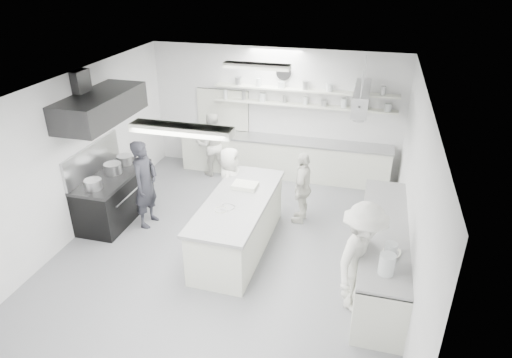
% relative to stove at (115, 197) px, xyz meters
% --- Properties ---
extents(floor, '(6.00, 7.00, 0.02)m').
position_rel_stove_xyz_m(floor, '(2.60, -0.40, -0.46)').
color(floor, gray).
rests_on(floor, ground).
extents(ceiling, '(6.00, 7.00, 0.02)m').
position_rel_stove_xyz_m(ceiling, '(2.60, -0.40, 2.56)').
color(ceiling, white).
rests_on(ceiling, wall_back).
extents(wall_back, '(6.00, 0.04, 3.00)m').
position_rel_stove_xyz_m(wall_back, '(2.60, 3.10, 1.05)').
color(wall_back, silver).
rests_on(wall_back, floor).
extents(wall_front, '(6.00, 0.04, 3.00)m').
position_rel_stove_xyz_m(wall_front, '(2.60, -3.90, 1.05)').
color(wall_front, silver).
rests_on(wall_front, floor).
extents(wall_left, '(0.04, 7.00, 3.00)m').
position_rel_stove_xyz_m(wall_left, '(-0.40, -0.40, 1.05)').
color(wall_left, silver).
rests_on(wall_left, floor).
extents(wall_right, '(0.04, 7.00, 3.00)m').
position_rel_stove_xyz_m(wall_right, '(5.60, -0.40, 1.05)').
color(wall_right, silver).
rests_on(wall_right, floor).
extents(stove, '(0.80, 1.80, 0.90)m').
position_rel_stove_xyz_m(stove, '(0.00, 0.00, 0.00)').
color(stove, black).
rests_on(stove, floor).
extents(exhaust_hood, '(0.85, 2.00, 0.50)m').
position_rel_stove_xyz_m(exhaust_hood, '(0.00, -0.00, 1.90)').
color(exhaust_hood, '#292929').
rests_on(exhaust_hood, wall_left).
extents(back_counter, '(5.00, 0.60, 0.92)m').
position_rel_stove_xyz_m(back_counter, '(2.90, 2.80, 0.01)').
color(back_counter, silver).
rests_on(back_counter, floor).
extents(shelf_lower, '(4.20, 0.26, 0.04)m').
position_rel_stove_xyz_m(shelf_lower, '(3.30, 2.97, 1.30)').
color(shelf_lower, silver).
rests_on(shelf_lower, wall_back).
extents(shelf_upper, '(4.20, 0.26, 0.04)m').
position_rel_stove_xyz_m(shelf_upper, '(3.30, 2.97, 1.65)').
color(shelf_upper, silver).
rests_on(shelf_upper, wall_back).
extents(pass_through_window, '(1.30, 0.04, 1.00)m').
position_rel_stove_xyz_m(pass_through_window, '(1.30, 3.08, 1.00)').
color(pass_through_window, black).
rests_on(pass_through_window, wall_back).
extents(wall_clock, '(0.32, 0.05, 0.32)m').
position_rel_stove_xyz_m(wall_clock, '(2.80, 3.06, 2.00)').
color(wall_clock, silver).
rests_on(wall_clock, wall_back).
extents(right_counter, '(0.74, 3.30, 0.94)m').
position_rel_stove_xyz_m(right_counter, '(5.25, -0.60, 0.02)').
color(right_counter, silver).
rests_on(right_counter, floor).
extents(pot_rack, '(0.30, 1.60, 0.40)m').
position_rel_stove_xyz_m(pot_rack, '(4.60, 2.00, 1.85)').
color(pot_rack, '#ABACAE').
rests_on(pot_rack, ceiling).
extents(light_fixture_front, '(1.30, 0.25, 0.10)m').
position_rel_stove_xyz_m(light_fixture_front, '(2.60, -2.20, 2.49)').
color(light_fixture_front, silver).
rests_on(light_fixture_front, ceiling).
extents(light_fixture_rear, '(1.30, 0.25, 0.10)m').
position_rel_stove_xyz_m(light_fixture_rear, '(2.60, 1.40, 2.49)').
color(light_fixture_rear, silver).
rests_on(light_fixture_rear, ceiling).
extents(prep_island, '(1.04, 2.63, 0.96)m').
position_rel_stove_xyz_m(prep_island, '(2.73, -0.39, 0.03)').
color(prep_island, silver).
rests_on(prep_island, floor).
extents(stove_pot, '(0.34, 0.34, 0.25)m').
position_rel_stove_xyz_m(stove_pot, '(0.00, 0.09, 0.59)').
color(stove_pot, '#ABACAE').
rests_on(stove_pot, stove).
extents(cook_stove, '(0.46, 0.67, 1.77)m').
position_rel_stove_xyz_m(cook_stove, '(0.76, -0.06, 0.43)').
color(cook_stove, '#26262D').
rests_on(cook_stove, floor).
extents(cook_back, '(0.93, 0.85, 1.55)m').
position_rel_stove_xyz_m(cook_back, '(1.21, 2.44, 0.33)').
color(cook_back, silver).
rests_on(cook_back, floor).
extents(cook_island_left, '(0.49, 0.74, 1.51)m').
position_rel_stove_xyz_m(cook_island_left, '(2.26, 0.63, 0.31)').
color(cook_island_left, silver).
rests_on(cook_island_left, floor).
extents(cook_island_right, '(0.44, 0.90, 1.48)m').
position_rel_stove_xyz_m(cook_island_right, '(3.68, 0.85, 0.29)').
color(cook_island_right, silver).
rests_on(cook_island_right, floor).
extents(cook_right, '(1.06, 1.33, 1.80)m').
position_rel_stove_xyz_m(cook_right, '(4.92, -1.43, 0.45)').
color(cook_right, silver).
rests_on(cook_right, floor).
extents(bowl_island_a, '(0.30, 0.30, 0.06)m').
position_rel_stove_xyz_m(bowl_island_a, '(2.64, -0.71, 0.54)').
color(bowl_island_a, '#ABACAE').
rests_on(bowl_island_a, prep_island).
extents(bowl_island_b, '(0.27, 0.27, 0.07)m').
position_rel_stove_xyz_m(bowl_island_b, '(2.56, -0.82, 0.54)').
color(bowl_island_b, silver).
rests_on(bowl_island_b, prep_island).
extents(bowl_right, '(0.30, 0.30, 0.06)m').
position_rel_stove_xyz_m(bowl_right, '(5.33, -1.30, 0.52)').
color(bowl_right, silver).
rests_on(bowl_right, right_counter).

